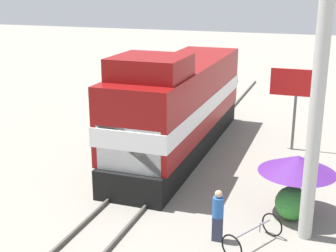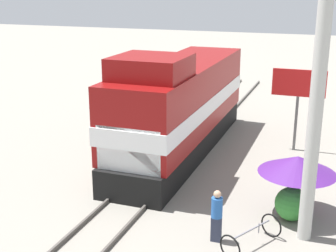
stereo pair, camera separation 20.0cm
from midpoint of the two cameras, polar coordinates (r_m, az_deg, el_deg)
ground_plane at (r=18.89m, az=-2.13°, el=-6.37°), size 120.00×120.00×0.00m
rail_near at (r=19.12m, az=-4.14°, el=-5.87°), size 0.08×41.14×0.15m
rail_far at (r=18.63m, az=-0.07°, el=-6.45°), size 0.08×41.14×0.15m
locomotive at (r=20.98m, az=0.96°, el=2.34°), size 2.89×12.13×4.94m
utility_pole at (r=13.54m, az=17.95°, el=9.72°), size 1.80×0.41×11.80m
vendor_umbrella at (r=15.96m, az=15.17°, el=-4.49°), size 2.57×2.57×2.09m
billboard_sign at (r=22.04m, az=15.16°, el=4.45°), size 2.38×0.12×3.81m
shrub_cluster at (r=16.09m, az=14.54°, el=-9.09°), size 1.12×1.12×1.12m
person_bystander at (r=14.26m, az=5.69°, el=-10.60°), size 0.34×0.34×1.66m
bicycle at (r=14.33m, az=9.90°, el=-12.96°), size 1.59×2.07×0.75m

